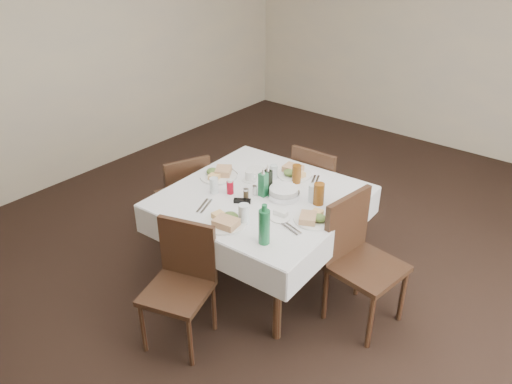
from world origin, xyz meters
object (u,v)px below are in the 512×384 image
chair_west (185,194)px  chair_south (182,276)px  water_e (313,193)px  dining_table (262,204)px  chair_north (318,186)px  water_s (244,214)px  bread_basket (284,193)px  water_w (214,185)px  water_n (274,172)px  oil_cruet_green (263,184)px  chair_east (357,252)px  coffee_mug (250,176)px  green_bottle (264,226)px  oil_cruet_dark (267,180)px  ketchup_bottle (230,187)px

chair_west → chair_south: bearing=-44.9°
chair_west → water_e: water_e is taller
dining_table → chair_north: (-0.00, 0.80, -0.18)m
chair_south → water_s: (0.17, 0.44, 0.34)m
chair_west → water_s: water_s is taller
water_e → bread_basket: water_e is taller
chair_south → water_w: water_w is taller
chair_south → water_n: water_n is taller
water_w → oil_cruet_green: size_ratio=0.51×
chair_east → coffee_mug: bearing=178.0°
green_bottle → chair_south: bearing=-141.6°
chair_north → coffee_mug: size_ratio=7.47×
water_e → oil_cruet_green: 0.37m
oil_cruet_dark → ketchup_bottle: oil_cruet_dark is taller
dining_table → green_bottle: green_bottle is taller
ketchup_bottle → dining_table: bearing=31.9°
chair_south → green_bottle: bearing=38.4°
chair_south → water_s: 0.58m
green_bottle → oil_cruet_green: bearing=128.9°
bread_basket → oil_cruet_green: bearing=-151.0°
oil_cruet_dark → green_bottle: size_ratio=0.82×
chair_south → oil_cruet_green: (0.04, 0.81, 0.37)m
chair_north → water_w: (-0.30, -0.99, 0.32)m
chair_north → bread_basket: (0.15, -0.72, 0.30)m
chair_west → oil_cruet_dark: size_ratio=3.65×
water_e → oil_cruet_dark: 0.36m
water_s → oil_cruet_dark: (-0.14, 0.44, 0.03)m
chair_north → water_s: size_ratio=6.35×
chair_south → green_bottle: 0.67m
chair_west → water_e: bearing=7.8°
chair_east → green_bottle: (-0.38, -0.57, 0.34)m
water_s → ketchup_bottle: bearing=144.4°
ketchup_bottle → green_bottle: 0.70m
water_n → oil_cruet_green: oil_cruet_green is taller
oil_cruet_green → ketchup_bottle: 0.25m
dining_table → water_w: water_w is taller
oil_cruet_dark → oil_cruet_green: oil_cruet_green is taller
dining_table → chair_north: size_ratio=1.58×
coffee_mug → water_w: bearing=-104.6°
chair_north → chair_south: bearing=-90.9°
dining_table → chair_south: size_ratio=1.62×
chair_south → bread_basket: 0.96m
coffee_mug → green_bottle: size_ratio=0.42×
water_s → bread_basket: bearing=89.7°
green_bottle → oil_cruet_dark: bearing=126.1°
oil_cruet_green → chair_north: bearing=91.1°
water_w → chair_south: bearing=-66.1°
chair_south → chair_west: (-0.82, 0.81, -0.01)m
bread_basket → water_n: bearing=141.1°
water_e → green_bottle: bearing=-85.6°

